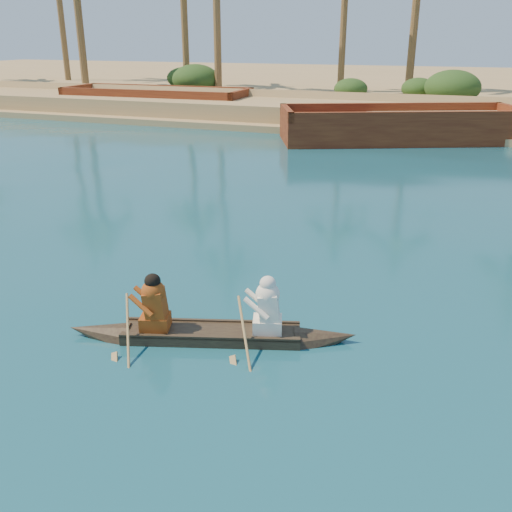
% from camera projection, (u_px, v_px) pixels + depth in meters
% --- Properties ---
extents(canoe, '(5.12, 2.17, 1.42)m').
position_uv_depth(canoe, '(211.00, 325.00, 10.10)').
color(canoe, '#3E3522').
rests_on(canoe, ground).
extents(barge_left, '(12.71, 4.60, 2.10)m').
position_uv_depth(barge_left, '(157.00, 103.00, 38.86)').
color(barge_left, brown).
rests_on(barge_left, ground).
extents(barge_mid, '(12.59, 8.44, 2.00)m').
position_uv_depth(barge_mid, '(401.00, 127.00, 29.04)').
color(barge_mid, brown).
rests_on(barge_mid, ground).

